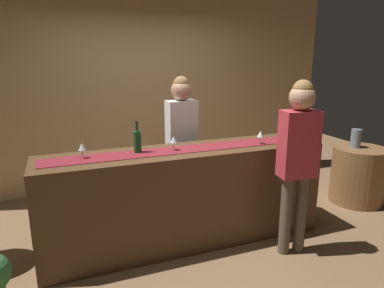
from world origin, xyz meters
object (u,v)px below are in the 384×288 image
object	(u,v)px
customer_sipping	(298,150)
round_side_table	(358,175)
bartender	(182,133)
vase_on_side_table	(356,138)
wine_glass_mid_counter	(260,134)
wine_glass_near_customer	(82,147)
wine_glass_far_end	(174,140)
wine_bottle_green	(137,141)
wine_bottle_amber	(287,129)

from	to	relation	value
customer_sipping	round_side_table	distance (m)	1.86
bartender	vase_on_side_table	distance (m)	2.30
wine_glass_mid_counter	bartender	bearing A→B (deg)	133.75
wine_glass_near_customer	customer_sipping	xyz separation A→B (m)	(1.88, -0.61, -0.06)
wine_glass_far_end	wine_bottle_green	bearing A→B (deg)	172.28
wine_bottle_green	wine_bottle_amber	size ratio (longest dim) A/B	1.00
wine_glass_mid_counter	customer_sipping	distance (m)	0.50
wine_bottle_amber	round_side_table	distance (m)	1.49
round_side_table	wine_bottle_green	bearing A→B (deg)	-178.23
wine_bottle_amber	wine_glass_mid_counter	xyz separation A→B (m)	(-0.40, -0.09, -0.01)
wine_bottle_amber	round_side_table	bearing A→B (deg)	6.05
wine_glass_mid_counter	round_side_table	xyz separation A→B (m)	(1.68, 0.23, -0.73)
wine_glass_near_customer	wine_glass_mid_counter	size ratio (longest dim) A/B	1.00
wine_bottle_amber	vase_on_side_table	bearing A→B (deg)	8.97
wine_glass_near_customer	vase_on_side_table	distance (m)	3.41
wine_glass_near_customer	round_side_table	bearing A→B (deg)	1.73
wine_glass_far_end	round_side_table	xyz separation A→B (m)	(2.60, 0.14, -0.73)
wine_glass_near_customer	bartender	distance (m)	1.26
wine_bottle_green	round_side_table	size ratio (longest dim) A/B	0.41
wine_bottle_green	round_side_table	bearing A→B (deg)	1.77
wine_glass_near_customer	vase_on_side_table	size ratio (longest dim) A/B	0.60
wine_glass_near_customer	customer_sipping	bearing A→B (deg)	-18.04
wine_bottle_amber	wine_glass_far_end	world-z (taller)	wine_bottle_amber
wine_glass_near_customer	customer_sipping	distance (m)	1.97
wine_glass_mid_counter	customer_sipping	size ratio (longest dim) A/B	0.08
wine_glass_near_customer	round_side_table	xyz separation A→B (m)	(3.45, 0.10, -0.73)
wine_bottle_green	wine_glass_mid_counter	world-z (taller)	wine_bottle_green
wine_glass_mid_counter	bartender	distance (m)	0.92
wine_glass_far_end	vase_on_side_table	xyz separation A→B (m)	(2.55, 0.20, -0.24)
wine_glass_far_end	wine_glass_near_customer	bearing A→B (deg)	177.74
wine_glass_near_customer	round_side_table	size ratio (longest dim) A/B	0.19
wine_bottle_amber	bartender	size ratio (longest dim) A/B	0.18
wine_glass_mid_counter	vase_on_side_table	xyz separation A→B (m)	(1.63, 0.29, -0.24)
wine_glass_near_customer	wine_glass_far_end	bearing A→B (deg)	-2.26
round_side_table	wine_bottle_amber	bearing A→B (deg)	-173.95
wine_bottle_amber	customer_sipping	size ratio (longest dim) A/B	0.18
round_side_table	customer_sipping	bearing A→B (deg)	-155.57
wine_bottle_green	wine_glass_near_customer	bearing A→B (deg)	-178.49
vase_on_side_table	round_side_table	bearing A→B (deg)	-49.30
wine_bottle_green	wine_glass_mid_counter	size ratio (longest dim) A/B	2.10
wine_glass_near_customer	bartender	xyz separation A→B (m)	(1.14, 0.54, -0.07)
wine_glass_far_end	customer_sipping	distance (m)	1.18
bartender	round_side_table	xyz separation A→B (m)	(2.32, -0.44, -0.67)
wine_bottle_amber	wine_glass_mid_counter	size ratio (longest dim) A/B	2.10
customer_sipping	vase_on_side_table	size ratio (longest dim) A/B	7.07
wine_glass_far_end	vase_on_side_table	bearing A→B (deg)	4.40
wine_bottle_green	vase_on_side_table	bearing A→B (deg)	2.95
wine_bottle_green	vase_on_side_table	size ratio (longest dim) A/B	1.26
wine_glass_mid_counter	round_side_table	distance (m)	1.85
wine_bottle_green	wine_glass_far_end	size ratio (longest dim) A/B	2.10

